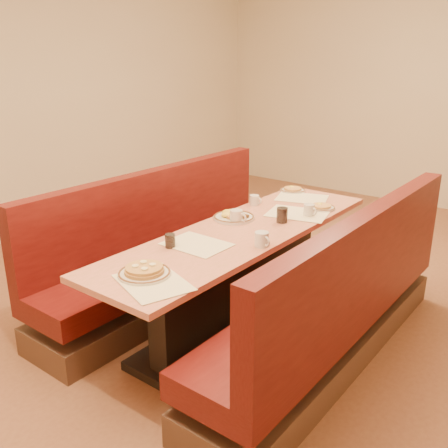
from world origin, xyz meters
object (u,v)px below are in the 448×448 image
Objects in this scene: pancake_plate at (144,272)px; soda_tumbler_near at (170,241)px; coffee_mug_a at (262,239)px; booth_right at (336,310)px; booth_left at (169,256)px; diner_table at (243,278)px; coffee_mug_c at (309,210)px; eggs_plate at (233,217)px; soda_tumbler_mid at (282,215)px; coffee_mug_b at (237,216)px; coffee_mug_d at (255,200)px.

pancake_plate is 0.44m from soda_tumbler_near.
booth_right is at bearing 42.69° from coffee_mug_a.
booth_left is at bearing 180.00° from booth_right.
diner_table is 1.00× the size of booth_right.
coffee_mug_c is (0.21, 0.56, 0.42)m from diner_table.
eggs_plate is 0.71m from soda_tumbler_near.
booth_left is 1.02m from soda_tumbler_mid.
coffee_mug_b is (-0.85, 0.08, 0.44)m from booth_right.
coffee_mug_a reaches higher than eggs_plate.
coffee_mug_b reaches higher than pancake_plate.
soda_tumbler_mid reaches higher than coffee_mug_b.
diner_table is at bearing -36.75° from eggs_plate.
coffee_mug_a is 1.13× the size of soda_tumbler_mid.
booth_right is 8.14× the size of eggs_plate.
booth_left is at bearing -134.69° from coffee_mug_c.
soda_tumbler_mid is (0.12, 1.26, 0.03)m from pancake_plate.
coffee_mug_c is at bearing 71.41° from soda_tumbler_near.
eggs_plate is (-0.20, 0.15, 0.39)m from diner_table.
eggs_plate is 0.58m from coffee_mug_c.
coffee_mug_b is (-0.13, 1.04, 0.03)m from pancake_plate.
soda_tumbler_near is (0.57, -0.56, 0.43)m from booth_left.
booth_right is 1.22m from coffee_mug_d.
coffee_mug_b is at bearing -110.02° from coffee_mug_c.
pancake_plate is at bearing -80.66° from coffee_mug_d.
booth_left is 1.28m from pancake_plate.
booth_right is 21.53× the size of coffee_mug_c.
coffee_mug_a is at bearing -156.94° from booth_right.
diner_table is 21.53× the size of coffee_mug_c.
diner_table is at bearing -96.06° from coffee_mug_c.
soda_tumbler_mid reaches higher than coffee_mug_c.
coffee_mug_b is at bearing 85.79° from soda_tumbler_near.
pancake_plate is 2.25× the size of coffee_mug_b.
booth_left is 1.12m from coffee_mug_a.
coffee_mug_c is at bearing 115.11° from coffee_mug_a.
coffee_mug_d is at bearing 50.02° from booth_left.
coffee_mug_b reaches higher than coffee_mug_d.
coffee_mug_b is 0.64m from soda_tumbler_near.
booth_left is 20.10× the size of coffee_mug_a.
coffee_mug_d is at bearing -163.26° from coffee_mug_c.
booth_right is at bearing -26.56° from soda_tumbler_mid.
soda_tumbler_mid is at bearing 66.67° from diner_table.
eggs_plate reaches higher than diner_table.
diner_table is 8.14× the size of eggs_plate.
booth_right is at bearing -29.94° from coffee_mug_d.
diner_table is at bearing -113.33° from soda_tumbler_mid.
booth_right is at bearing -9.00° from eggs_plate.
coffee_mug_d reaches higher than diner_table.
booth_left is at bearing -131.63° from coffee_mug_d.
coffee_mug_c is 1.05× the size of soda_tumbler_mid.
coffee_mug_a is 0.52m from soda_tumbler_mid.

